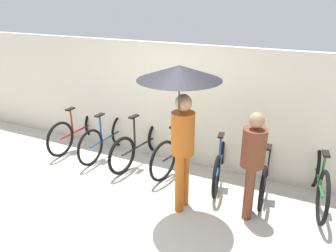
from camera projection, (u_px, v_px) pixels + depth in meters
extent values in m
plane|color=beige|center=(133.00, 220.00, 4.57)|extent=(30.00, 30.00, 0.00)
cube|color=beige|center=(188.00, 106.00, 5.82)|extent=(12.52, 0.12, 2.17)
torus|color=black|center=(96.00, 122.00, 7.16)|extent=(0.08, 0.70, 0.69)
torus|color=black|center=(60.00, 139.00, 6.28)|extent=(0.08, 0.70, 0.69)
cylinder|color=maroon|center=(79.00, 130.00, 6.72)|extent=(0.07, 1.06, 0.04)
cylinder|color=maroon|center=(72.00, 122.00, 6.47)|extent=(0.04, 0.04, 0.49)
cube|color=black|center=(70.00, 109.00, 6.38)|extent=(0.10, 0.20, 0.03)
cylinder|color=maroon|center=(95.00, 107.00, 7.03)|extent=(0.04, 0.04, 0.67)
cylinder|color=maroon|center=(93.00, 92.00, 6.91)|extent=(0.44, 0.04, 0.03)
torus|color=black|center=(122.00, 129.00, 6.75)|extent=(0.08, 0.69, 0.69)
torus|color=black|center=(90.00, 148.00, 5.95)|extent=(0.08, 0.69, 0.69)
cylinder|color=#19478C|center=(107.00, 138.00, 6.35)|extent=(0.08, 0.98, 0.04)
cylinder|color=#19478C|center=(101.00, 129.00, 6.11)|extent=(0.04, 0.04, 0.51)
cube|color=black|center=(99.00, 115.00, 6.01)|extent=(0.10, 0.20, 0.03)
cylinder|color=#19478C|center=(121.00, 113.00, 6.62)|extent=(0.04, 0.04, 0.74)
cylinder|color=#19478C|center=(120.00, 95.00, 6.48)|extent=(0.44, 0.05, 0.03)
torus|color=black|center=(159.00, 135.00, 6.49)|extent=(0.16, 0.68, 0.68)
torus|color=black|center=(122.00, 156.00, 5.65)|extent=(0.16, 0.68, 0.68)
cylinder|color=black|center=(142.00, 145.00, 6.07)|extent=(0.19, 1.08, 0.04)
cylinder|color=black|center=(134.00, 133.00, 5.81)|extent=(0.04, 0.04, 0.60)
cube|color=black|center=(134.00, 117.00, 5.69)|extent=(0.12, 0.21, 0.03)
cylinder|color=black|center=(158.00, 119.00, 6.36)|extent=(0.04, 0.04, 0.67)
cylinder|color=black|center=(158.00, 103.00, 6.24)|extent=(0.44, 0.09, 0.03)
torus|color=black|center=(194.00, 141.00, 6.16)|extent=(0.18, 0.71, 0.71)
torus|color=black|center=(163.00, 161.00, 5.43)|extent=(0.18, 0.71, 0.71)
cylinder|color=black|center=(180.00, 151.00, 5.80)|extent=(0.22, 0.97, 0.04)
cylinder|color=black|center=(174.00, 141.00, 5.57)|extent=(0.04, 0.04, 0.50)
cube|color=black|center=(174.00, 126.00, 5.48)|extent=(0.13, 0.21, 0.03)
cylinder|color=black|center=(195.00, 125.00, 6.04)|extent=(0.04, 0.04, 0.67)
cylinder|color=black|center=(196.00, 108.00, 5.91)|extent=(0.44, 0.11, 0.03)
torus|color=black|center=(224.00, 147.00, 5.98)|extent=(0.17, 0.66, 0.67)
torus|color=black|center=(216.00, 177.00, 5.00)|extent=(0.17, 0.66, 0.67)
cylinder|color=#19478C|center=(221.00, 161.00, 5.49)|extent=(0.23, 1.08, 0.04)
cylinder|color=#19478C|center=(220.00, 151.00, 5.22)|extent=(0.04, 0.04, 0.53)
cube|color=black|center=(221.00, 135.00, 5.12)|extent=(0.12, 0.21, 0.03)
cylinder|color=#19478C|center=(225.00, 131.00, 5.86)|extent=(0.04, 0.04, 0.66)
cylinder|color=#19478C|center=(227.00, 114.00, 5.73)|extent=(0.44, 0.10, 0.03)
torus|color=black|center=(269.00, 157.00, 5.60)|extent=(0.11, 0.67, 0.67)
torus|color=black|center=(262.00, 188.00, 4.70)|extent=(0.11, 0.67, 0.67)
cylinder|color=#A59E93|center=(266.00, 171.00, 5.15)|extent=(0.12, 1.03, 0.04)
cylinder|color=#A59E93|center=(267.00, 163.00, 4.90)|extent=(0.04, 0.04, 0.49)
cube|color=black|center=(269.00, 147.00, 4.81)|extent=(0.11, 0.21, 0.03)
cylinder|color=#A59E93|center=(271.00, 141.00, 5.48)|extent=(0.04, 0.04, 0.62)
cylinder|color=#A59E93|center=(273.00, 124.00, 5.37)|extent=(0.44, 0.06, 0.03)
torus|color=black|center=(315.00, 164.00, 5.29)|extent=(0.16, 0.76, 0.76)
torus|color=black|center=(323.00, 197.00, 4.41)|extent=(0.16, 0.76, 0.76)
cylinder|color=#19662D|center=(318.00, 179.00, 4.85)|extent=(0.18, 0.99, 0.04)
cylinder|color=#19662D|center=(323.00, 170.00, 4.61)|extent=(0.04, 0.04, 0.49)
cube|color=black|center=(326.00, 154.00, 4.51)|extent=(0.12, 0.21, 0.03)
cylinder|color=#19662D|center=(318.00, 147.00, 5.18)|extent=(0.04, 0.04, 0.60)
cylinder|color=#19662D|center=(321.00, 130.00, 5.07)|extent=(0.44, 0.09, 0.03)
cylinder|color=#B25619|center=(185.00, 178.00, 4.76)|extent=(0.13, 0.13, 0.88)
cylinder|color=#B25619|center=(179.00, 184.00, 4.61)|extent=(0.13, 0.13, 0.88)
cylinder|color=#B25619|center=(183.00, 133.00, 4.41)|extent=(0.32, 0.32, 0.60)
sphere|color=tan|center=(183.00, 103.00, 4.26)|extent=(0.23, 0.23, 0.23)
cylinder|color=#332D28|center=(179.00, 108.00, 4.15)|extent=(0.02, 0.02, 0.74)
cone|color=black|center=(179.00, 73.00, 3.98)|extent=(1.06, 1.06, 0.18)
cylinder|color=brown|center=(250.00, 187.00, 4.62)|extent=(0.13, 0.13, 0.78)
cylinder|color=brown|center=(248.00, 194.00, 4.46)|extent=(0.13, 0.13, 0.78)
cylinder|color=brown|center=(254.00, 148.00, 4.30)|extent=(0.32, 0.32, 0.53)
sphere|color=#997051|center=(257.00, 120.00, 4.16)|extent=(0.20, 0.20, 0.20)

